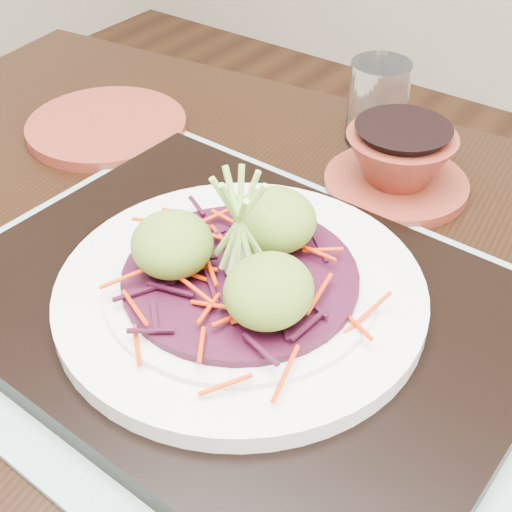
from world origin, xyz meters
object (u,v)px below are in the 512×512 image
Objects in this scene: serving_tray at (241,309)px; water_glass at (377,103)px; dining_table at (284,400)px; terracotta_bowl_set at (398,165)px; terracotta_side_plate at (107,126)px; white_plate at (241,291)px.

serving_tray is 0.32m from water_glass.
dining_table is 2.83× the size of serving_tray.
terracotta_bowl_set is (0.01, 0.24, 0.01)m from serving_tray.
dining_table is 13.56× the size of water_glass.
terracotta_side_plate is 0.33m from terracotta_bowl_set.
serving_tray is (-0.03, -0.02, 0.11)m from dining_table.
water_glass reaches higher than white_plate.
white_plate is at bearing -92.12° from terracotta_bowl_set.
terracotta_side_plate is 1.97× the size of water_glass.
serving_tray is 0.02m from white_plate.
terracotta_bowl_set is at bearing 88.23° from dining_table.
dining_table is at bearing -21.94° from terracotta_side_plate.
dining_table is 0.26m from terracotta_bowl_set.
terracotta_bowl_set is at bearing -48.10° from water_glass.
serving_tray reaches higher than dining_table.
dining_table is at bearing 37.18° from serving_tray.
terracotta_side_plate is at bearing -164.57° from terracotta_bowl_set.
white_plate is (0.00, -0.00, 0.02)m from serving_tray.
water_glass is (-0.08, 0.30, 0.14)m from dining_table.
white_plate reaches higher than terracotta_side_plate.
serving_tray is 2.44× the size of terracotta_side_plate.
serving_tray is at bearing -92.12° from terracotta_bowl_set.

